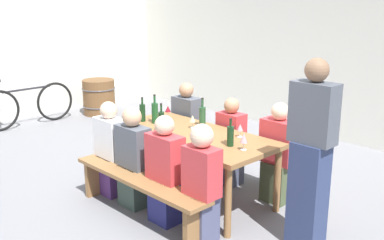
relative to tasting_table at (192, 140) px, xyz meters
name	(u,v)px	position (x,y,z in m)	size (l,w,h in m)	color
ground_plane	(192,196)	(0.00, 0.00, -0.67)	(24.00, 24.00, 0.00)	slate
back_wall	(344,37)	(0.00, 3.22, 0.93)	(14.00, 0.20, 3.20)	silver
side_wall	(5,32)	(-4.79, 0.00, 0.93)	(0.20, 6.84, 3.20)	silver
tasting_table	(192,140)	(0.00, 0.00, 0.00)	(1.91, 0.89, 0.75)	olive
bench_near	(139,186)	(0.00, -0.75, -0.32)	(1.81, 0.30, 0.45)	olive
bench_far	(236,152)	(0.00, 0.75, -0.32)	(1.81, 0.30, 0.45)	olive
wine_bottle_0	(142,112)	(-0.77, -0.07, 0.19)	(0.07, 0.07, 0.29)	#143319
wine_bottle_1	(161,122)	(-0.22, -0.25, 0.21)	(0.06, 0.06, 0.34)	#143319
wine_bottle_2	(202,116)	(-0.13, 0.29, 0.20)	(0.08, 0.08, 0.33)	#234C2D
wine_bottle_3	(155,112)	(-0.60, -0.02, 0.21)	(0.08, 0.08, 0.35)	#194723
wine_bottle_4	(230,136)	(0.58, -0.03, 0.18)	(0.07, 0.07, 0.28)	#143319
wine_glass_0	(168,109)	(-0.67, 0.23, 0.19)	(0.07, 0.07, 0.16)	silver
wine_glass_1	(240,128)	(0.46, 0.27, 0.18)	(0.06, 0.06, 0.14)	silver
wine_glass_2	(193,119)	(-0.14, 0.15, 0.18)	(0.07, 0.07, 0.15)	silver
wine_glass_3	(230,131)	(0.50, 0.05, 0.20)	(0.07, 0.07, 0.16)	silver
wine_glass_4	(244,138)	(0.75, -0.03, 0.19)	(0.08, 0.08, 0.17)	silver
seated_guest_near_0	(111,151)	(-0.70, -0.60, -0.16)	(0.38, 0.24, 1.08)	#532E70
seated_guest_near_1	(133,160)	(-0.28, -0.60, -0.15)	(0.39, 0.24, 1.10)	#394A41
seated_guest_near_2	(165,173)	(0.24, -0.60, -0.15)	(0.39, 0.24, 1.10)	navy
seated_guest_near_3	(202,185)	(0.74, -0.60, -0.13)	(0.33, 0.24, 1.12)	#4C5072
seated_guest_far_0	(186,128)	(-0.72, 0.60, -0.14)	(0.37, 0.24, 1.14)	navy
seated_guest_far_1	(231,144)	(0.05, 0.60, -0.17)	(0.32, 0.24, 1.06)	#464D67
seated_guest_far_2	(278,156)	(0.72, 0.60, -0.15)	(0.39, 0.24, 1.12)	#475336
standing_host	(310,159)	(1.46, 0.02, 0.16)	(0.39, 0.24, 1.71)	navy
wine_barrel	(99,97)	(-3.99, 1.36, -0.34)	(0.64, 0.64, 0.67)	brown
parked_bicycle_0	(27,105)	(-4.14, 0.00, -0.30)	(0.20, 1.73, 0.90)	black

